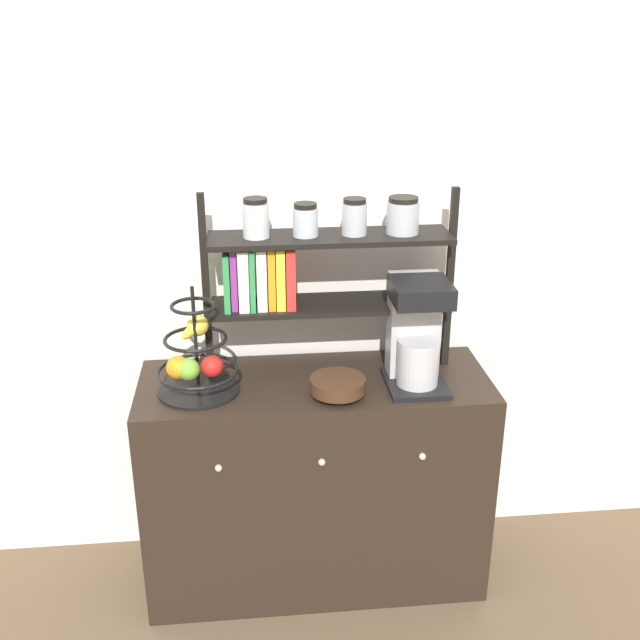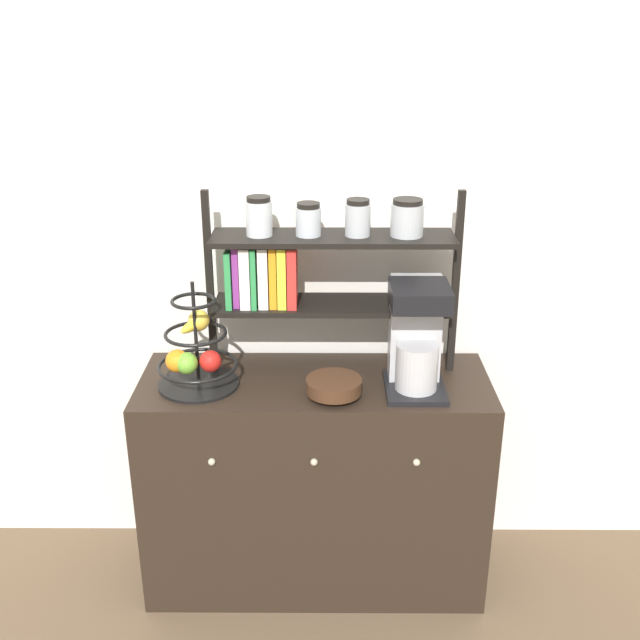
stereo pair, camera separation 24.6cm
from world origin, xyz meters
TOP-DOWN VIEW (x-y plane):
  - ground_plane at (0.00, 0.00)m, footprint 12.00×12.00m
  - wall_back at (0.00, 0.49)m, footprint 7.00×0.05m
  - sideboard at (0.00, 0.22)m, footprint 1.20×0.47m
  - coffee_maker at (0.33, 0.18)m, footprint 0.20×0.24m
  - fruit_stand at (-0.39, 0.18)m, footprint 0.27×0.27m
  - wooden_bowl at (0.06, 0.11)m, footprint 0.18×0.18m
  - shelf_hutch at (-0.02, 0.31)m, footprint 0.85×0.20m

SIDE VIEW (x-z plane):
  - ground_plane at x=0.00m, z-range 0.00..0.00m
  - sideboard at x=0.00m, z-range 0.00..0.80m
  - wooden_bowl at x=0.06m, z-range 0.81..0.87m
  - fruit_stand at x=-0.39m, z-range 0.74..1.11m
  - coffee_maker at x=0.33m, z-range 0.80..1.17m
  - shelf_hutch at x=-0.02m, z-range 0.88..1.52m
  - wall_back at x=0.00m, z-range 0.00..2.60m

